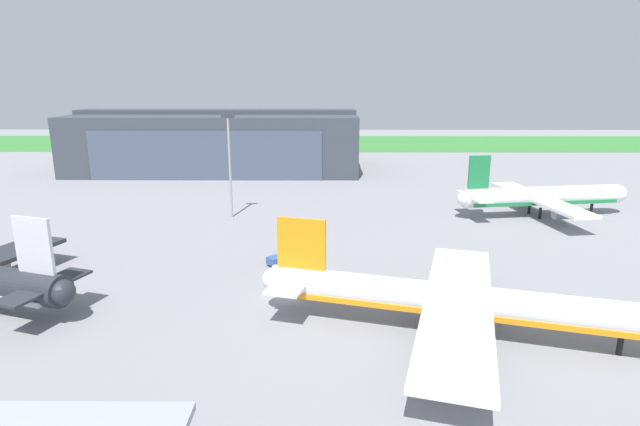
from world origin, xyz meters
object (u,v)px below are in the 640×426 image
at_px(fuel_bowser, 285,257).
at_px(maintenance_hangar, 218,141).
at_px(apron_light_mast, 230,158).
at_px(airliner_near_right, 464,302).
at_px(airliner_far_left, 542,197).

bearing_deg(fuel_bowser, maintenance_hangar, 107.54).
height_order(maintenance_hangar, apron_light_mast, apron_light_mast).
bearing_deg(maintenance_hangar, airliner_near_right, -65.86).
height_order(maintenance_hangar, fuel_bowser, maintenance_hangar).
xyz_separation_m(airliner_far_left, airliner_near_right, (-28.06, -48.76, -0.22)).
xyz_separation_m(fuel_bowser, apron_light_mast, (-12.30, 26.00, 10.64)).
bearing_deg(apron_light_mast, fuel_bowser, -64.69).
relative_size(fuel_bowser, apron_light_mast, 0.24).
bearing_deg(airliner_far_left, maintenance_hangar, 143.81).
relative_size(airliner_far_left, airliner_near_right, 0.79).
bearing_deg(airliner_near_right, airliner_far_left, 60.07).
distance_m(airliner_far_left, apron_light_mast, 61.27).
height_order(airliner_near_right, apron_light_mast, apron_light_mast).
relative_size(maintenance_hangar, apron_light_mast, 4.07).
bearing_deg(apron_light_mast, airliner_far_left, 1.20).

